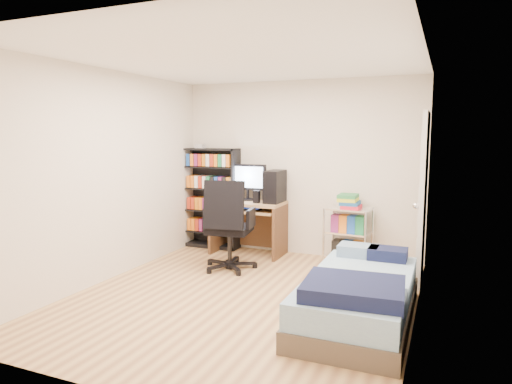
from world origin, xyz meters
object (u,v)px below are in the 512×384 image
at_px(computer_desk, 256,206).
at_px(bed, 359,296).
at_px(office_chair, 229,241).
at_px(media_shelf, 212,197).

relative_size(computer_desk, bed, 0.69).
xyz_separation_m(office_chair, bed, (1.84, -1.00, -0.14)).
xyz_separation_m(computer_desk, office_chair, (-0.01, -0.89, -0.33)).
height_order(office_chair, bed, office_chair).
height_order(media_shelf, computer_desk, media_shelf).
bearing_deg(media_shelf, office_chair, -51.89).
bearing_deg(media_shelf, bed, -37.16).
bearing_deg(computer_desk, media_shelf, 173.31).
xyz_separation_m(media_shelf, computer_desk, (0.78, -0.09, -0.08)).
bearing_deg(media_shelf, computer_desk, -6.69).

